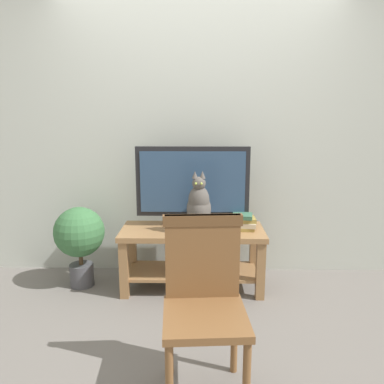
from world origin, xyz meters
name	(u,v)px	position (x,y,z in m)	size (l,w,h in m)	color
ground_plane	(198,316)	(0.00, 0.00, 0.00)	(12.00, 12.00, 0.00)	slate
back_wall	(199,123)	(0.00, 0.94, 1.40)	(7.00, 0.12, 2.80)	#B7BCB2
tv_stand	(192,247)	(-0.05, 0.48, 0.37)	(1.20, 0.50, 0.53)	olive
tv	(192,185)	(-0.05, 0.57, 0.89)	(0.96, 0.20, 0.69)	black
media_box	(198,228)	(0.00, 0.41, 0.56)	(0.39, 0.26, 0.06)	#BCBCC1
cat	(198,205)	(0.00, 0.39, 0.76)	(0.20, 0.34, 0.45)	#514C47
wooden_chair	(203,294)	(0.03, -0.73, 0.55)	(0.46, 0.46, 0.95)	brown
book_stack	(242,222)	(0.37, 0.48, 0.59)	(0.24, 0.18, 0.13)	olive
potted_plant	(79,236)	(-1.02, 0.50, 0.45)	(0.43, 0.43, 0.70)	#47474C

